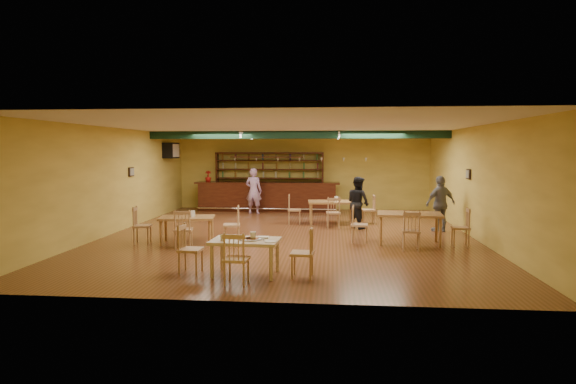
# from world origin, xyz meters

# --- Properties ---
(floor) EXTENTS (12.00, 12.00, 0.00)m
(floor) POSITION_xyz_m (0.00, 0.00, 0.00)
(floor) COLOR brown
(floor) RESTS_ON ground
(ceiling_beam) EXTENTS (10.00, 0.30, 0.25)m
(ceiling_beam) POSITION_xyz_m (0.00, 2.80, 2.87)
(ceiling_beam) COLOR black
(ceiling_beam) RESTS_ON ceiling
(track_rail_left) EXTENTS (0.05, 2.50, 0.05)m
(track_rail_left) POSITION_xyz_m (-1.80, 3.40, 2.94)
(track_rail_left) COLOR silver
(track_rail_left) RESTS_ON ceiling
(track_rail_right) EXTENTS (0.05, 2.50, 0.05)m
(track_rail_right) POSITION_xyz_m (1.40, 3.40, 2.94)
(track_rail_right) COLOR silver
(track_rail_right) RESTS_ON ceiling
(ac_unit) EXTENTS (0.34, 0.70, 0.48)m
(ac_unit) POSITION_xyz_m (-4.80, 4.20, 2.35)
(ac_unit) COLOR silver
(ac_unit) RESTS_ON wall_left
(picture_left) EXTENTS (0.04, 0.34, 0.28)m
(picture_left) POSITION_xyz_m (-4.97, 1.00, 1.70)
(picture_left) COLOR black
(picture_left) RESTS_ON wall_left
(picture_right) EXTENTS (0.04, 0.34, 0.28)m
(picture_right) POSITION_xyz_m (4.97, 0.50, 1.70)
(picture_right) COLOR black
(picture_right) RESTS_ON wall_right
(bar_counter) EXTENTS (5.58, 0.85, 1.13)m
(bar_counter) POSITION_xyz_m (-1.31, 5.15, 0.56)
(bar_counter) COLOR black
(bar_counter) RESTS_ON ground
(back_bar_hutch) EXTENTS (4.32, 0.40, 2.28)m
(back_bar_hutch) POSITION_xyz_m (-1.31, 5.78, 1.14)
(back_bar_hutch) COLOR black
(back_bar_hutch) RESTS_ON ground
(poinsettia) EXTENTS (0.31, 0.31, 0.43)m
(poinsettia) POSITION_xyz_m (-3.65, 5.15, 1.34)
(poinsettia) COLOR #AD1510
(poinsettia) RESTS_ON bar_counter
(dining_table_b) EXTENTS (1.55, 1.00, 0.74)m
(dining_table_b) POSITION_xyz_m (1.18, 2.09, 0.37)
(dining_table_b) COLOR olive
(dining_table_b) RESTS_ON ground
(dining_table_c) EXTENTS (1.47, 1.02, 0.68)m
(dining_table_c) POSITION_xyz_m (-2.48, -1.43, 0.34)
(dining_table_c) COLOR olive
(dining_table_c) RESTS_ON ground
(dining_table_d) EXTENTS (1.65, 1.08, 0.79)m
(dining_table_d) POSITION_xyz_m (3.14, -1.04, 0.39)
(dining_table_d) COLOR olive
(dining_table_d) RESTS_ON ground
(near_table) EXTENTS (1.32, 0.89, 0.68)m
(near_table) POSITION_xyz_m (-0.43, -4.40, 0.34)
(near_table) COLOR tan
(near_table) RESTS_ON ground
(pizza_tray) EXTENTS (0.48, 0.48, 0.01)m
(pizza_tray) POSITION_xyz_m (-0.34, -4.40, 0.69)
(pizza_tray) COLOR silver
(pizza_tray) RESTS_ON near_table
(parmesan_shaker) EXTENTS (0.08, 0.08, 0.11)m
(parmesan_shaker) POSITION_xyz_m (-0.84, -4.54, 0.74)
(parmesan_shaker) COLOR #EAE5C6
(parmesan_shaker) RESTS_ON near_table
(napkin_stack) EXTENTS (0.21, 0.16, 0.03)m
(napkin_stack) POSITION_xyz_m (-0.11, -4.22, 0.70)
(napkin_stack) COLOR white
(napkin_stack) RESTS_ON near_table
(pizza_server) EXTENTS (0.31, 0.27, 0.00)m
(pizza_server) POSITION_xyz_m (-0.20, -4.36, 0.70)
(pizza_server) COLOR silver
(pizza_server) RESTS_ON pizza_tray
(side_plate) EXTENTS (0.23, 0.23, 0.01)m
(side_plate) POSITION_xyz_m (0.07, -4.58, 0.69)
(side_plate) COLOR white
(side_plate) RESTS_ON near_table
(patron_bar) EXTENTS (0.69, 0.51, 1.71)m
(patron_bar) POSITION_xyz_m (-1.72, 4.33, 0.86)
(patron_bar) COLOR #A454B6
(patron_bar) RESTS_ON ground
(patron_right_a) EXTENTS (0.94, 0.97, 1.57)m
(patron_right_a) POSITION_xyz_m (1.98, 1.29, 0.79)
(patron_right_a) COLOR black
(patron_right_a) RESTS_ON ground
(patron_right_b) EXTENTS (1.03, 0.76, 1.63)m
(patron_right_b) POSITION_xyz_m (4.34, 0.96, 0.81)
(patron_right_b) COLOR slate
(patron_right_b) RESTS_ON ground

